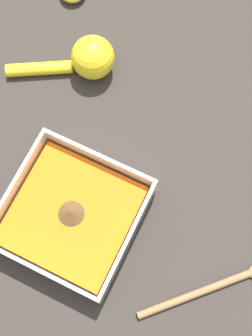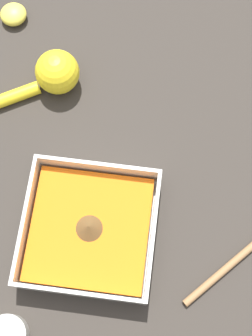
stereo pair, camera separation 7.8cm
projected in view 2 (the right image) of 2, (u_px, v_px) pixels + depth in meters
The scene contains 6 objects.
ground_plane at pixel (74, 246), 0.77m from camera, with size 4.00×4.00×0.00m, color #332D28.
square_dish at pixel (90, 230), 0.76m from camera, with size 0.21×0.21×0.06m.
spice_bowl at pixel (8, 335), 0.71m from camera, with size 0.06×0.06×0.03m.
lemon_squeezer at pixel (51, 75), 0.83m from camera, with size 0.13×0.18×0.08m.
lemon_half at pixel (13, 14), 0.89m from camera, with size 0.05×0.05×0.03m.
wooden_spoon at pixel (245, 254), 0.76m from camera, with size 0.18×0.18×0.01m.
Camera 2 is at (0.10, 0.10, 0.77)m, focal length 50.00 mm.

